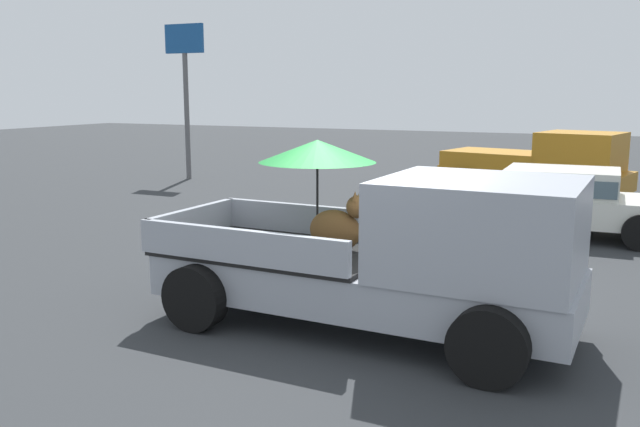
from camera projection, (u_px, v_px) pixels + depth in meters
name	position (u px, v px, depth m)	size (l,w,h in m)	color
ground_plane	(361.00, 327.00, 8.24)	(80.00, 80.00, 0.00)	#2D3033
pickup_truck_main	(398.00, 252.00, 7.88)	(5.11, 2.38, 2.24)	black
pickup_truck_red	(542.00, 166.00, 17.91)	(5.08, 2.99, 1.80)	black
parked_sedan_near	(564.00, 198.00, 13.37)	(4.34, 2.06, 1.33)	black
motel_sign	(185.00, 71.00, 21.48)	(1.40, 0.16, 4.91)	#59595B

